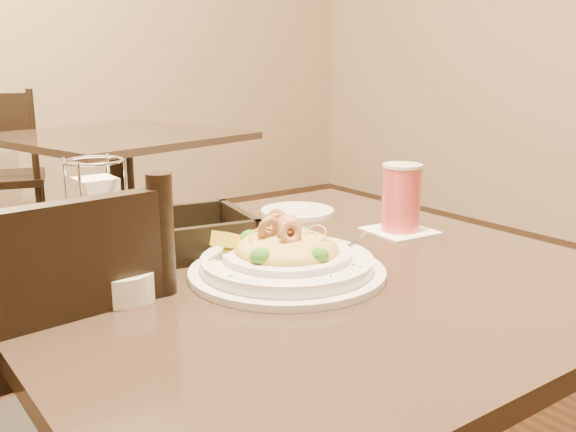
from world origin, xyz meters
TOP-DOWN VIEW (x-y plane):
  - main_table at (0.00, 0.00)m, footprint 0.90×0.90m
  - background_table at (0.48, 1.94)m, footprint 1.10×1.10m
  - dining_chair_far at (0.17, 2.81)m, footprint 0.52×0.52m
  - pasta_bowl at (-0.04, -0.02)m, footprint 0.33×0.30m
  - drink_glass at (0.29, 0.06)m, footprint 0.12×0.12m
  - bread_basket at (-0.10, 0.19)m, footprint 0.26×0.22m
  - napkin_caddy at (-0.21, 0.28)m, footprint 0.10×0.10m
  - side_plate at (0.22, 0.28)m, footprint 0.20×0.20m
  - butter_ramekin at (-0.27, 0.03)m, footprint 0.10×0.10m

SIDE VIEW (x-z plane):
  - dining_chair_far at x=0.17m, z-range 0.03..0.96m
  - main_table at x=0.00m, z-range 0.14..0.90m
  - background_table at x=0.48m, z-range 0.14..0.90m
  - side_plate at x=0.22m, z-range 0.76..0.77m
  - butter_ramekin at x=-0.27m, z-range 0.76..0.80m
  - bread_basket at x=-0.10m, z-range 0.75..0.81m
  - pasta_bowl at x=-0.04m, z-range 0.74..0.83m
  - drink_glass at x=0.29m, z-range 0.76..0.89m
  - napkin_caddy at x=-0.21m, z-range 0.75..0.91m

